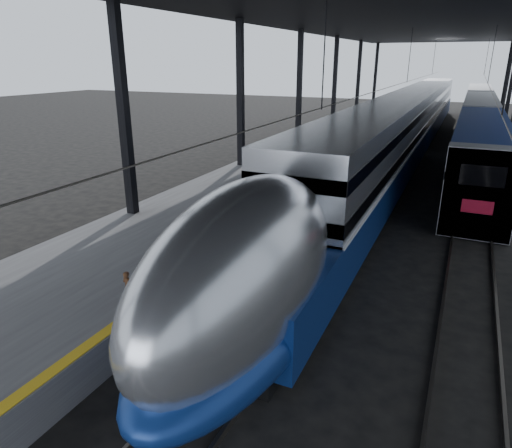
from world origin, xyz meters
The scene contains 8 objects.
ground centered at (0.00, 0.00, 0.00)m, with size 160.00×160.00×0.00m, color black.
platform centered at (-3.50, 20.00, 0.50)m, with size 6.00×80.00×1.00m, color #4C4C4F.
yellow_strip centered at (-0.70, 20.00, 1.00)m, with size 0.30×80.00×0.01m, color gold.
rails centered at (4.50, 20.00, 0.08)m, with size 6.52×80.00×0.16m.
canopy centered at (1.90, 20.00, 9.12)m, with size 18.00×75.00×9.47m.
tgv_train centered at (2.00, 26.98, 2.14)m, with size 3.19×65.20×4.57m.
second_train centered at (7.00, 37.33, 1.90)m, with size 2.72×56.05×3.75m.
child centered at (-1.11, -0.98, 1.44)m, with size 0.32×0.21×0.88m, color #4F2F1A.
Camera 1 is at (6.20, -9.07, 6.90)m, focal length 32.00 mm.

